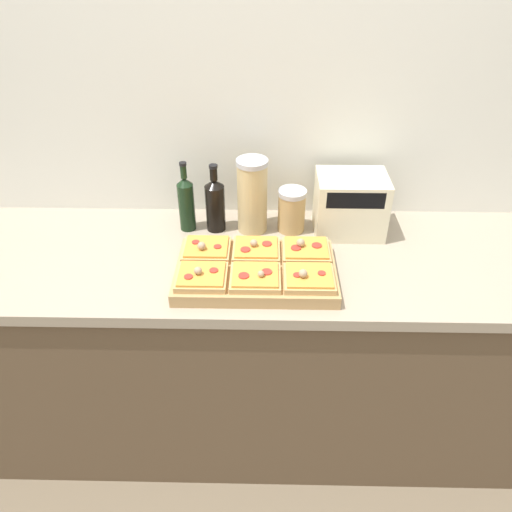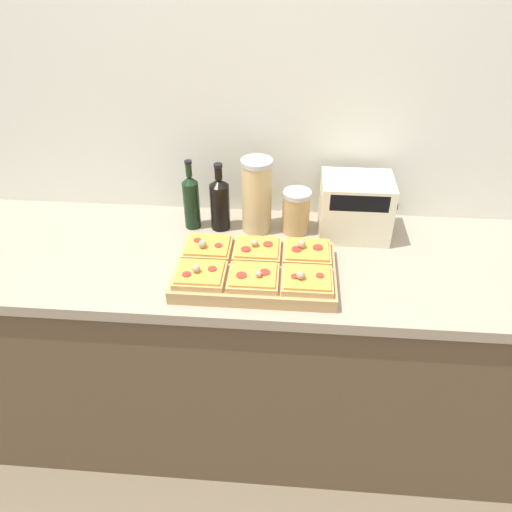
{
  "view_description": "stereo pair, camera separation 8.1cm",
  "coord_description": "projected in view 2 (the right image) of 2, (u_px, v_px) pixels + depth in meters",
  "views": [
    {
      "loc": [
        0.1,
        -1.12,
        1.92
      ],
      "look_at": [
        0.07,
        0.23,
        0.97
      ],
      "focal_mm": 35.0,
      "sensor_mm": 36.0,
      "label": 1
    },
    {
      "loc": [
        0.18,
        -1.12,
        1.92
      ],
      "look_at": [
        0.07,
        0.23,
        0.97
      ],
      "focal_mm": 35.0,
      "sensor_mm": 36.0,
      "label": 2
    }
  ],
  "objects": [
    {
      "name": "ground_plane",
      "position": [
        233.0,
        482.0,
        2.03
      ],
      "size": [
        12.0,
        12.0,
        0.0
      ],
      "primitive_type": "plane",
      "color": "brown"
    },
    {
      "name": "wall_back",
      "position": [
        246.0,
        126.0,
        1.86
      ],
      "size": [
        6.0,
        0.06,
        2.5
      ],
      "color": "silver",
      "rests_on": "ground_plane"
    },
    {
      "name": "kitchen_counter",
      "position": [
        239.0,
        346.0,
        2.03
      ],
      "size": [
        2.63,
        0.67,
        0.91
      ],
      "color": "brown",
      "rests_on": "ground_plane"
    },
    {
      "name": "cutting_board",
      "position": [
        255.0,
        272.0,
        1.65
      ],
      "size": [
        0.53,
        0.33,
        0.04
      ],
      "primitive_type": "cube",
      "color": "tan",
      "rests_on": "kitchen_counter"
    },
    {
      "name": "pizza_slice_back_left",
      "position": [
        208.0,
        247.0,
        1.7
      ],
      "size": [
        0.16,
        0.14,
        0.06
      ],
      "color": "tan",
      "rests_on": "cutting_board"
    },
    {
      "name": "pizza_slice_back_center",
      "position": [
        257.0,
        249.0,
        1.69
      ],
      "size": [
        0.16,
        0.14,
        0.05
      ],
      "color": "tan",
      "rests_on": "cutting_board"
    },
    {
      "name": "pizza_slice_back_right",
      "position": [
        307.0,
        252.0,
        1.68
      ],
      "size": [
        0.16,
        0.14,
        0.06
      ],
      "color": "tan",
      "rests_on": "cutting_board"
    },
    {
      "name": "pizza_slice_front_left",
      "position": [
        200.0,
        274.0,
        1.58
      ],
      "size": [
        0.16,
        0.14,
        0.05
      ],
      "color": "tan",
      "rests_on": "cutting_board"
    },
    {
      "name": "pizza_slice_front_center",
      "position": [
        253.0,
        277.0,
        1.57
      ],
      "size": [
        0.16,
        0.14,
        0.05
      ],
      "color": "tan",
      "rests_on": "cutting_board"
    },
    {
      "name": "pizza_slice_front_right",
      "position": [
        307.0,
        280.0,
        1.56
      ],
      "size": [
        0.16,
        0.14,
        0.06
      ],
      "color": "tan",
      "rests_on": "cutting_board"
    },
    {
      "name": "olive_oil_bottle",
      "position": [
        191.0,
        201.0,
        1.86
      ],
      "size": [
        0.06,
        0.06,
        0.27
      ],
      "color": "black",
      "rests_on": "kitchen_counter"
    },
    {
      "name": "wine_bottle",
      "position": [
        220.0,
        202.0,
        1.86
      ],
      "size": [
        0.07,
        0.07,
        0.26
      ],
      "color": "black",
      "rests_on": "kitchen_counter"
    },
    {
      "name": "grain_jar_tall",
      "position": [
        257.0,
        196.0,
        1.83
      ],
      "size": [
        0.11,
        0.11,
        0.29
      ],
      "color": "tan",
      "rests_on": "kitchen_counter"
    },
    {
      "name": "grain_jar_short",
      "position": [
        296.0,
        211.0,
        1.85
      ],
      "size": [
        0.11,
        0.11,
        0.17
      ],
      "color": "tan",
      "rests_on": "kitchen_counter"
    },
    {
      "name": "toaster_oven",
      "position": [
        355.0,
        207.0,
        1.82
      ],
      "size": [
        0.28,
        0.2,
        0.22
      ],
      "color": "beige",
      "rests_on": "kitchen_counter"
    }
  ]
}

